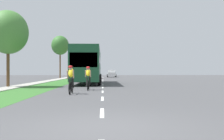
{
  "coord_description": "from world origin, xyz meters",
  "views": [
    {
      "loc": [
        0.03,
        -5.79,
        1.26
      ],
      "look_at": [
        0.96,
        20.9,
        1.39
      ],
      "focal_mm": 41.12,
      "sensor_mm": 36.0,
      "label": 1
    }
  ],
  "objects": [
    {
      "name": "lane_markings_center",
      "position": [
        0.0,
        24.0,
        0.0
      ],
      "size": [
        0.12,
        53.8,
        0.01
      ],
      "color": "white",
      "rests_on": "ground_plane"
    },
    {
      "name": "street_tree_far",
      "position": [
        -7.61,
        40.02,
        5.87
      ],
      "size": [
        3.08,
        3.08,
        7.59
      ],
      "color": "brown",
      "rests_on": "ground_plane"
    },
    {
      "name": "sidewalk_concrete",
      "position": [
        -6.96,
        20.0,
        0.0
      ],
      "size": [
        1.41,
        70.0,
        0.1
      ],
      "primitive_type": "cube",
      "color": "#B2ADA3",
      "rests_on": "ground_plane"
    },
    {
      "name": "ground_plane",
      "position": [
        0.0,
        20.0,
        0.0
      ],
      "size": [
        120.0,
        120.0,
        0.0
      ],
      "primitive_type": "plane",
      "color": "#4C4C4F"
    },
    {
      "name": "pickup_red",
      "position": [
        -1.71,
        39.57,
        0.83
      ],
      "size": [
        2.22,
        5.1,
        1.64
      ],
      "color": "red",
      "rests_on": "ground_plane"
    },
    {
      "name": "cyclist_lead",
      "position": [
        -1.75,
        8.48,
        0.81
      ],
      "size": [
        0.42,
        1.72,
        1.58
      ],
      "color": "black",
      "rests_on": "ground_plane"
    },
    {
      "name": "cyclist_trailing",
      "position": [
        -0.97,
        11.41,
        0.81
      ],
      "size": [
        0.42,
        1.72,
        1.58
      ],
      "color": "black",
      "rests_on": "ground_plane"
    },
    {
      "name": "bus_dark_green",
      "position": [
        -1.55,
        20.6,
        1.98
      ],
      "size": [
        2.78,
        11.6,
        3.48
      ],
      "color": "#194C2D",
      "rests_on": "ground_plane"
    },
    {
      "name": "street_tree_near",
      "position": [
        -7.51,
        14.79,
        4.35
      ],
      "size": [
        3.15,
        3.15,
        6.1
      ],
      "color": "brown",
      "rests_on": "ground_plane"
    },
    {
      "name": "grass_verge",
      "position": [
        -4.85,
        20.0,
        0.0
      ],
      "size": [
        2.82,
        70.0,
        0.01
      ],
      "primitive_type": "cube",
      "color": "#38722D",
      "rests_on": "ground_plane"
    },
    {
      "name": "sedan_white",
      "position": [
        1.86,
        49.57,
        0.77
      ],
      "size": [
        1.98,
        4.3,
        1.52
      ],
      "color": "silver",
      "rests_on": "ground_plane"
    }
  ]
}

